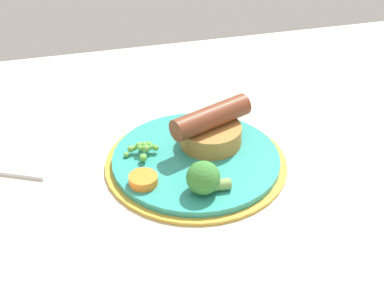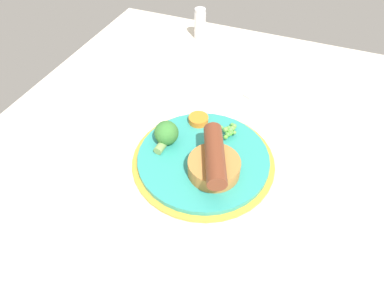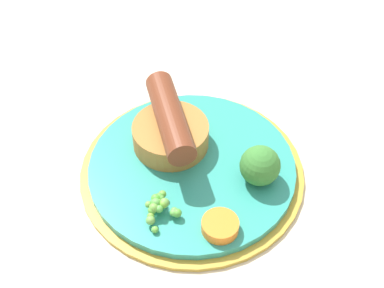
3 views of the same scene
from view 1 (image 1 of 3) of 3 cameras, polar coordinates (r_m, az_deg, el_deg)
dining_table at (r=87.63cm, az=4.36°, el=-3.05°), size 110.00×80.00×3.00cm
dinner_plate at (r=86.81cm, az=0.36°, el=-1.64°), size 24.66×24.66×1.40cm
sausage_pudding at (r=87.77cm, az=1.68°, el=1.38°), size 12.05×8.52×5.82cm
pea_pile at (r=86.47cm, az=-4.35°, el=-0.39°), size 4.81×3.82×1.81cm
broccoli_floret_far at (r=79.28cm, az=1.11°, el=-3.06°), size 5.68×4.30×4.30cm
carrot_slice_3 at (r=81.62cm, az=-4.36°, el=-3.20°), size 3.95×3.95×1.21cm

